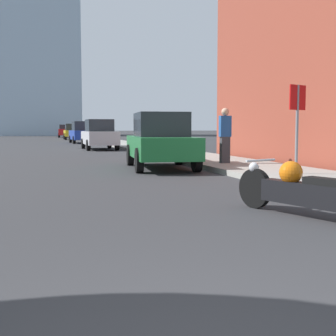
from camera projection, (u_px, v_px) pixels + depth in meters
name	position (u px, v px, depth m)	size (l,w,h in m)	color
sidewalk	(108.00, 141.00, 42.01)	(2.66, 240.00, 0.15)	gray
motorcycle	(305.00, 190.00, 6.61)	(1.09, 2.55, 0.79)	black
parked_car_green	(161.00, 141.00, 14.56)	(2.19, 4.54, 1.74)	#1E6B33
parked_car_silver	(99.00, 135.00, 27.36)	(1.83, 4.50, 1.75)	#BCBCC1
parked_car_blue	(83.00, 133.00, 38.62)	(2.06, 4.49, 1.80)	#1E3899
parked_car_yellow	(73.00, 132.00, 50.30)	(1.89, 4.24, 1.70)	gold
parked_car_red	(65.00, 131.00, 61.48)	(2.03, 4.16, 1.68)	red
stop_sign	(297.00, 113.00, 11.33)	(0.57, 0.26, 2.15)	slate
pedestrian	(225.00, 135.00, 14.84)	(0.36, 0.24, 1.74)	#38383D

